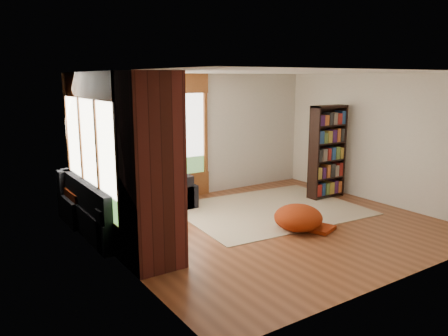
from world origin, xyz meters
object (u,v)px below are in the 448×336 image
dog_brindle (132,183)px  pouf (298,217)px  brick_chimney (151,172)px  area_rug (270,209)px  dog_tan (129,178)px  sectional_sofa (128,203)px  bookshelf (327,152)px

dog_brindle → pouf: bearing=-141.2°
pouf → brick_chimney: bearing=178.4°
area_rug → dog_brindle: size_ratio=3.86×
dog_tan → dog_brindle: (-0.07, -0.33, -0.02)m
brick_chimney → sectional_sofa: brick_chimney is taller
area_rug → bookshelf: bearing=2.3°
sectional_sofa → dog_tan: size_ratio=2.30×
dog_tan → area_rug: bearing=-53.5°
sectional_sofa → area_rug: bearing=-18.7°
sectional_sofa → dog_tan: (0.01, -0.05, 0.47)m
sectional_sofa → bookshelf: size_ratio=1.13×
brick_chimney → sectional_sofa: (0.45, 2.05, -1.00)m
brick_chimney → bookshelf: brick_chimney is taller
brick_chimney → pouf: 2.81m
dog_tan → dog_brindle: dog_tan is taller
pouf → area_rug: bearing=73.1°
area_rug → pouf: 1.23m
brick_chimney → dog_brindle: 1.79m
brick_chimney → dog_brindle: (0.39, 1.66, -0.54)m
bookshelf → pouf: size_ratio=2.42×
sectional_sofa → dog_tan: dog_tan is taller
brick_chimney → area_rug: 3.40m
sectional_sofa → area_rug: size_ratio=0.65×
brick_chimney → area_rug: size_ratio=0.77×
area_rug → dog_brindle: dog_brindle is taller
area_rug → dog_brindle: bearing=167.4°
brick_chimney → pouf: size_ratio=3.22×
dog_brindle → dog_tan: bearing=-25.8°
sectional_sofa → dog_brindle: size_ratio=2.51×
dog_tan → dog_brindle: 0.34m
sectional_sofa → dog_brindle: dog_brindle is taller
brick_chimney → dog_tan: size_ratio=2.72×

